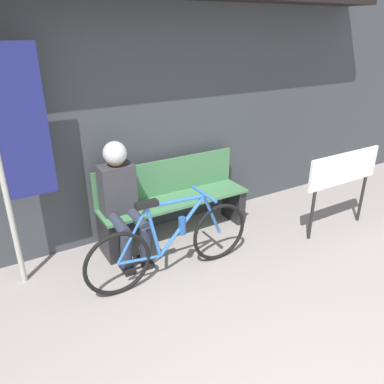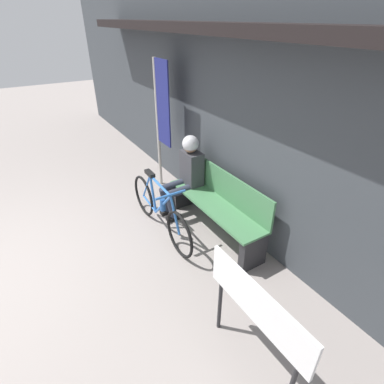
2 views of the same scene
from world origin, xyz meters
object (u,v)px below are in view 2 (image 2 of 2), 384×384
at_px(bicycle, 160,211).
at_px(signboard, 256,309).
at_px(person_seated, 186,170).
at_px(park_bench_near, 217,205).
at_px(banner_pole, 161,112).

relative_size(bicycle, signboard, 1.59).
height_order(bicycle, person_seated, person_seated).
bearing_deg(person_seated, park_bench_near, 9.68).
relative_size(bicycle, banner_pole, 0.80).
bearing_deg(person_seated, banner_pole, 176.01).
height_order(bicycle, signboard, signboard).
bearing_deg(banner_pole, person_seated, -3.99).
xyz_separation_m(person_seated, banner_pole, (-0.84, 0.06, 0.63)).
distance_m(bicycle, signboard, 2.10).
relative_size(person_seated, signboard, 1.13).
xyz_separation_m(bicycle, banner_pole, (-1.10, 0.63, 0.97)).
xyz_separation_m(park_bench_near, person_seated, (-0.64, -0.11, 0.29)).
xyz_separation_m(bicycle, person_seated, (-0.26, 0.57, 0.35)).
relative_size(park_bench_near, person_seated, 1.41).
bearing_deg(banner_pole, bicycle, -29.86).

